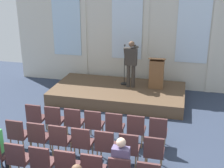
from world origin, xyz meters
TOP-DOWN VIEW (x-y plane):
  - rear_partition at (0.03, 6.57)m, footprint 9.49×0.14m
  - stage_platform at (0.00, 5.02)m, footprint 4.83×2.51m
  - speaker at (0.42, 5.25)m, footprint 0.50×0.69m
  - mic_stand at (0.13, 5.47)m, footprint 0.28×0.28m
  - lectern at (1.35, 5.41)m, footprint 0.60×0.48m
  - chair_r0_c0 at (-1.77, 1.93)m, footprint 0.46×0.44m
  - chair_r0_c1 at (-1.18, 1.93)m, footprint 0.46×0.44m
  - chair_r0_c2 at (-0.59, 1.93)m, footprint 0.46×0.44m
  - chair_r0_c3 at (0.00, 1.93)m, footprint 0.46×0.44m
  - chair_r0_c4 at (0.59, 1.93)m, footprint 0.46×0.44m
  - chair_r0_c5 at (1.18, 1.93)m, footprint 0.46×0.44m
  - chair_r0_c6 at (1.77, 1.93)m, footprint 0.46×0.44m
  - chair_r1_c0 at (-1.77, 0.93)m, footprint 0.46×0.44m
  - chair_r1_c1 at (-1.18, 0.93)m, footprint 0.46×0.44m
  - chair_r1_c2 at (-0.59, 0.93)m, footprint 0.46×0.44m
  - chair_r1_c3 at (0.00, 0.93)m, footprint 0.46×0.44m
  - chair_r1_c4 at (0.59, 0.93)m, footprint 0.46×0.44m
  - chair_r1_c5 at (1.18, 0.93)m, footprint 0.46×0.44m
  - chair_r1_c6 at (1.77, 0.93)m, footprint 0.46×0.44m
  - chair_r2_c1 at (-1.18, -0.06)m, footprint 0.46×0.44m
  - chair_r2_c2 at (-0.59, -0.06)m, footprint 0.46×0.44m
  - chair_r2_c3 at (0.00, -0.06)m, footprint 0.46×0.44m
  - audience_r2_c5 at (1.18, 0.02)m, footprint 0.36×0.39m

SIDE VIEW (x-z plane):
  - stage_platform at x=0.00m, z-range 0.00..0.43m
  - chair_r0_c0 at x=-1.77m, z-range 0.06..1.00m
  - chair_r0_c1 at x=-1.18m, z-range 0.06..1.00m
  - chair_r0_c2 at x=-0.59m, z-range 0.06..1.00m
  - chair_r0_c3 at x=0.00m, z-range 0.06..1.00m
  - chair_r0_c4 at x=0.59m, z-range 0.06..1.00m
  - chair_r0_c5 at x=1.18m, z-range 0.06..1.00m
  - chair_r0_c6 at x=1.77m, z-range 0.06..1.00m
  - chair_r1_c0 at x=-1.77m, z-range 0.06..1.00m
  - chair_r1_c1 at x=-1.18m, z-range 0.06..1.00m
  - chair_r1_c2 at x=-0.59m, z-range 0.06..1.00m
  - chair_r1_c3 at x=0.00m, z-range 0.06..1.00m
  - chair_r1_c4 at x=0.59m, z-range 0.06..1.00m
  - chair_r1_c5 at x=1.18m, z-range 0.06..1.00m
  - chair_r1_c6 at x=1.77m, z-range 0.06..1.00m
  - chair_r2_c1 at x=-1.18m, z-range 0.06..1.00m
  - chair_r2_c2 at x=-0.59m, z-range 0.06..1.00m
  - chair_r2_c3 at x=0.00m, z-range 0.06..1.00m
  - audience_r2_c5 at x=1.18m, z-range 0.07..1.40m
  - mic_stand at x=0.13m, z-range -0.01..1.55m
  - lectern at x=1.35m, z-range 0.41..1.57m
  - speaker at x=0.42m, z-range 0.58..2.30m
  - rear_partition at x=0.03m, z-range 0.03..4.35m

